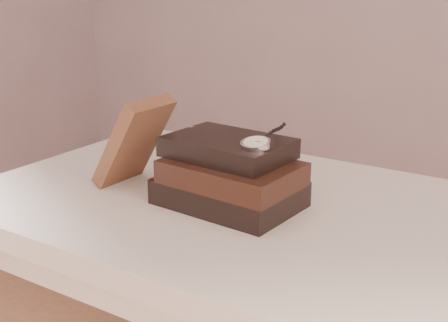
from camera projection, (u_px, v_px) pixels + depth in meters
The scene contains 5 objects.
table at pixel (260, 254), 1.03m from camera, with size 1.00×0.60×0.75m.
book_stack at pixel (230, 175), 0.99m from camera, with size 0.24×0.17×0.11m.
journal at pixel (134, 141), 1.07m from camera, with size 0.03×0.11×0.18m, color #47281B.
pocket_watch at pixel (257, 143), 0.93m from camera, with size 0.05×0.15×0.02m.
eyeglasses at pixel (219, 150), 1.09m from camera, with size 0.10×0.12×0.05m.
Camera 1 is at (0.46, -0.47, 1.12)m, focal length 48.16 mm.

